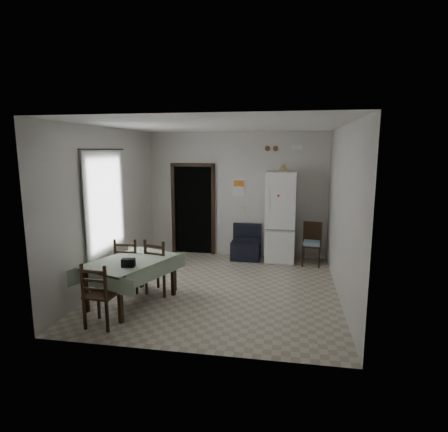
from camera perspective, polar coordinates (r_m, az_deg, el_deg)
ground at (r=6.97m, az=-0.72°, el=-10.89°), size 4.50×4.50×0.00m
ceiling at (r=6.52m, az=-0.77°, el=13.64°), size 4.20×4.50×0.02m
wall_back at (r=8.79m, az=1.95°, el=3.26°), size 4.20×0.02×2.90m
wall_front at (r=4.44m, az=-6.09°, el=-3.59°), size 4.20×0.02×2.90m
wall_left at (r=7.27m, az=-17.24°, el=1.37°), size 0.02×4.50×2.90m
wall_right at (r=6.54m, az=17.64°, el=0.42°), size 0.02×4.50×2.90m
doorway at (r=9.24m, az=-4.35°, el=1.13°), size 1.06×0.52×2.22m
window_recess at (r=7.11m, az=-18.37°, el=1.93°), size 0.10×1.20×1.60m
curtain at (r=7.06m, az=-17.58°, el=1.91°), size 0.02×1.45×1.85m
curtain_rod at (r=6.99m, az=-17.92°, el=9.64°), size 0.02×1.60×0.02m
calendar at (r=8.75m, az=2.28°, el=4.34°), size 0.28×0.02×0.40m
calendar_image at (r=8.74m, az=2.27°, el=4.99°), size 0.24×0.01×0.14m
light_switch at (r=8.81m, az=2.90°, el=0.96°), size 0.08×0.02×0.12m
vent_left at (r=8.65m, az=6.66°, el=10.19°), size 0.12×0.03×0.12m
vent_right at (r=8.64m, az=7.87°, el=10.16°), size 0.12×0.03×0.12m
emergency_light at (r=8.61m, az=11.04°, el=10.27°), size 0.25×0.07×0.09m
fridge at (r=8.46m, az=8.64°, el=-0.12°), size 0.68×0.68×2.02m
tan_cone at (r=8.27m, az=9.02°, el=7.35°), size 0.25×0.25×0.19m
navy_seat at (r=8.64m, az=3.35°, el=-4.02°), size 0.65×0.63×0.78m
corner_chair at (r=8.36m, az=13.23°, el=-4.23°), size 0.44×0.44×0.93m
dining_table at (r=6.38m, az=-13.87°, el=-9.69°), size 1.38×1.66×0.74m
black_bag at (r=5.90m, az=-14.37°, el=-6.90°), size 0.21×0.14×0.13m
dining_chair_far_left at (r=6.93m, az=-14.22°, el=-7.07°), size 0.45×0.45×0.98m
dining_chair_far_right at (r=6.69m, az=-9.64°, el=-7.49°), size 0.51×0.51×0.98m
dining_chair_near_head at (r=5.70m, az=-18.13°, el=-11.17°), size 0.44×0.44×0.96m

